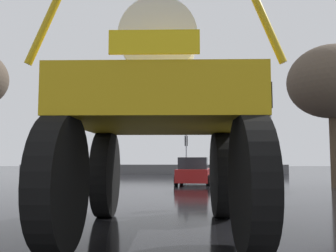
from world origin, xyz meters
name	(u,v)px	position (x,y,z in m)	size (l,w,h in m)	color
ground_plane	(139,188)	(0.00, 18.00, 0.00)	(120.00, 120.00, 0.00)	black
oversize_sprayer	(159,118)	(1.19, 7.17, 2.23)	(3.98, 5.81, 4.94)	black
sedan_ahead	(193,172)	(2.80, 20.94, 0.71)	(2.33, 4.30, 1.52)	maroon
traffic_signal_near_right	(267,112)	(4.52, 11.44, 2.89)	(0.24, 0.54, 3.96)	#A8AAAF
traffic_signal_far_left	(219,146)	(5.68, 30.50, 2.55)	(0.24, 0.55, 3.49)	#A8AAAF
traffic_signal_far_right	(185,146)	(2.85, 30.50, 2.53)	(0.24, 0.55, 3.46)	#A8AAAF
streetlight_far_left	(64,125)	(-6.52, 28.05, 4.06)	(2.23, 0.24, 7.16)	#A8AAAF
bare_tree_right	(330,82)	(9.64, 18.32, 5.31)	(4.38, 4.38, 7.20)	#473828
roadside_barrier	(153,169)	(0.00, 36.02, 0.45)	(26.11, 0.24, 0.90)	#59595B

